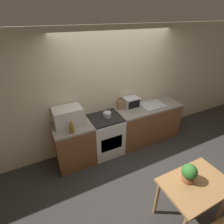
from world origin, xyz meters
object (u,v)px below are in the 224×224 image
stove_range (106,135)px  microwave (68,116)px  toaster_oven (131,102)px  kettle (107,114)px  dining_table (195,188)px  bottle (72,128)px

stove_range → microwave: 0.96m
stove_range → toaster_oven: (0.71, 0.16, 0.57)m
kettle → toaster_oven: (0.67, 0.16, 0.04)m
stove_range → dining_table: (0.50, -1.90, 0.20)m
toaster_oven → dining_table: (-0.21, -2.06, -0.37)m
bottle → toaster_oven: bearing=13.7°
kettle → toaster_oven: size_ratio=0.55×
kettle → microwave: (-0.78, 0.11, 0.09)m
dining_table → microwave: bearing=121.5°
bottle → toaster_oven: 1.50m
dining_table → bottle: bearing=126.3°
bottle → dining_table: size_ratio=0.24×
toaster_oven → dining_table: 2.10m
stove_range → microwave: microwave is taller
kettle → bottle: (-0.79, -0.20, 0.01)m
kettle → stove_range: bearing=176.2°
bottle → toaster_oven: toaster_oven is taller
toaster_oven → dining_table: toaster_oven is taller
microwave → kettle: bearing=-8.2°
kettle → bottle: 0.82m
stove_range → kettle: 0.53m
stove_range → toaster_oven: 0.93m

